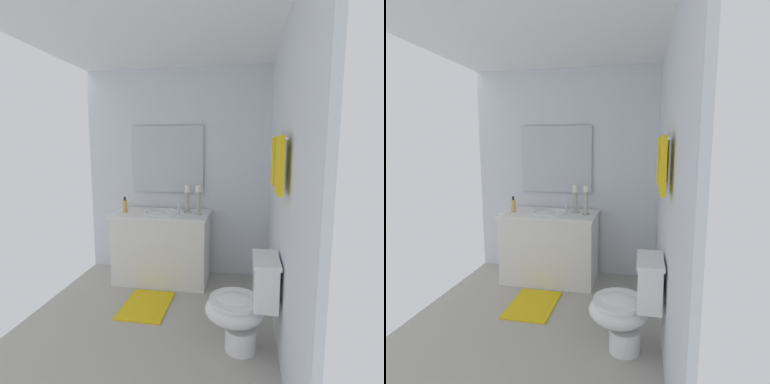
% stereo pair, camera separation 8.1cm
% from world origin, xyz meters
% --- Properties ---
extents(floor, '(2.54, 2.23, 0.02)m').
position_xyz_m(floor, '(0.00, 0.00, -0.01)').
color(floor, '#B2ADA3').
rests_on(floor, ground).
extents(wall_back, '(2.54, 0.04, 2.45)m').
position_xyz_m(wall_back, '(0.00, 1.11, 1.23)').
color(wall_back, silver).
rests_on(wall_back, ground).
extents(wall_left, '(0.04, 2.23, 2.45)m').
position_xyz_m(wall_left, '(-1.27, 0.00, 1.23)').
color(wall_left, silver).
rests_on(wall_left, ground).
extents(ceiling, '(2.54, 2.23, 0.02)m').
position_xyz_m(ceiling, '(0.00, 0.00, 2.46)').
color(ceiling, white).
extents(vanity_cabinet, '(0.58, 1.08, 0.80)m').
position_xyz_m(vanity_cabinet, '(-0.95, -0.11, 0.40)').
color(vanity_cabinet, white).
rests_on(vanity_cabinet, ground).
extents(sink_basin, '(0.40, 0.40, 0.24)m').
position_xyz_m(sink_basin, '(-0.95, -0.11, 0.76)').
color(sink_basin, white).
rests_on(sink_basin, vanity_cabinet).
extents(mirror, '(0.02, 0.87, 0.79)m').
position_xyz_m(mirror, '(-1.23, -0.11, 1.39)').
color(mirror, silver).
extents(candle_holder_tall, '(0.09, 0.09, 0.32)m').
position_xyz_m(candle_holder_tall, '(-0.92, 0.32, 0.97)').
color(candle_holder_tall, '#B7B2A5').
rests_on(candle_holder_tall, vanity_cabinet).
extents(candle_holder_short, '(0.09, 0.09, 0.32)m').
position_xyz_m(candle_holder_short, '(-1.02, 0.18, 0.97)').
color(candle_holder_short, '#B7B2A5').
rests_on(candle_holder_short, vanity_cabinet).
extents(soap_bottle, '(0.06, 0.06, 0.18)m').
position_xyz_m(soap_bottle, '(-0.91, -0.54, 0.87)').
color(soap_bottle, '#E5B259').
rests_on(soap_bottle, vanity_cabinet).
extents(toilet, '(0.39, 0.54, 0.75)m').
position_xyz_m(toilet, '(0.18, 0.83, 0.37)').
color(toilet, white).
rests_on(toilet, ground).
extents(towel_bar, '(0.74, 0.02, 0.02)m').
position_xyz_m(towel_bar, '(0.14, 1.05, 1.60)').
color(towel_bar, silver).
extents(towel_near_vanity, '(0.26, 0.03, 0.36)m').
position_xyz_m(towel_near_vanity, '(-0.05, 1.04, 1.44)').
color(towel_near_vanity, yellow).
rests_on(towel_near_vanity, towel_bar).
extents(towel_center, '(0.28, 0.03, 0.37)m').
position_xyz_m(towel_center, '(0.32, 1.04, 1.43)').
color(towel_center, yellow).
rests_on(towel_center, towel_bar).
extents(bath_mat, '(0.60, 0.44, 0.02)m').
position_xyz_m(bath_mat, '(-0.32, -0.11, 0.01)').
color(bath_mat, yellow).
rests_on(bath_mat, ground).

